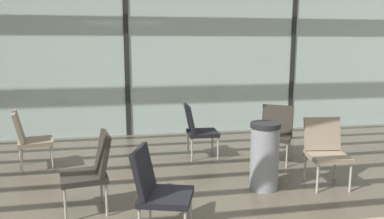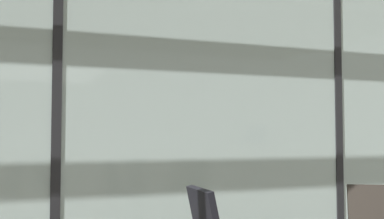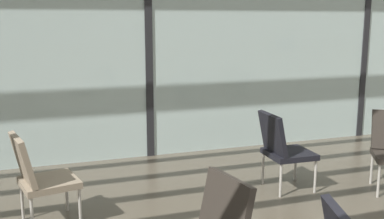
{
  "view_description": "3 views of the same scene",
  "coord_description": "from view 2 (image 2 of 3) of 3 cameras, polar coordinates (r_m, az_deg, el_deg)",
  "views": [
    {
      "loc": [
        -0.11,
        -2.33,
        1.82
      ],
      "look_at": [
        1.17,
        4.42,
        0.62
      ],
      "focal_mm": 34.8,
      "sensor_mm": 36.0,
      "label": 1
    },
    {
      "loc": [
        -0.41,
        0.11,
        1.27
      ],
      "look_at": [
        1.58,
        5.41,
        1.57
      ],
      "focal_mm": 44.51,
      "sensor_mm": 36.0,
      "label": 2
    },
    {
      "loc": [
        -1.45,
        -0.82,
        1.85
      ],
      "look_at": [
        0.69,
        5.38,
        0.57
      ],
      "focal_mm": 42.75,
      "sensor_mm": 36.0,
      "label": 3
    }
  ],
  "objects": [
    {
      "name": "parked_airplane",
      "position": [
        10.62,
        -16.37,
        0.42
      ],
      "size": [
        14.28,
        3.79,
        3.79
      ],
      "color": "silver",
      "rests_on": "ground"
    },
    {
      "name": "glass_curtain_wall",
      "position": [
        5.13,
        -15.94,
        1.9
      ],
      "size": [
        14.0,
        0.08,
        3.4
      ],
      "primitive_type": "cube",
      "color": "#A3B7B2",
      "rests_on": "ground"
    },
    {
      "name": "window_mullion_2",
      "position": [
        6.43,
        16.89,
        0.92
      ],
      "size": [
        0.1,
        0.12,
        3.4
      ],
      "primitive_type": "cube",
      "color": "black",
      "rests_on": "ground"
    },
    {
      "name": "window_mullion_1",
      "position": [
        5.13,
        -15.94,
        1.9
      ],
      "size": [
        0.1,
        0.12,
        3.4
      ],
      "primitive_type": "cube",
      "color": "black",
      "rests_on": "ground"
    }
  ]
}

